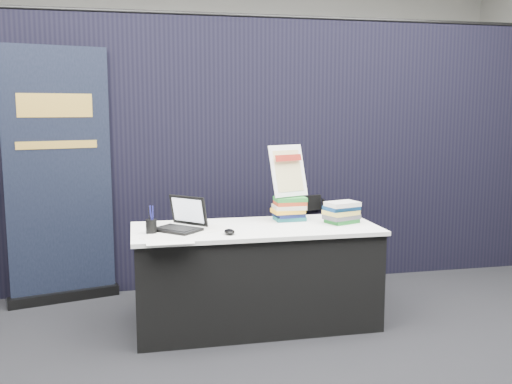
% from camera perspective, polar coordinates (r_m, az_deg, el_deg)
% --- Properties ---
extents(floor, '(8.00, 8.00, 0.00)m').
position_cam_1_polar(floor, '(3.93, 1.71, -15.90)').
color(floor, black).
rests_on(floor, ground).
extents(wall_back, '(8.00, 0.02, 3.50)m').
position_cam_1_polar(wall_back, '(7.53, -5.67, 9.35)').
color(wall_back, '#A7A69E').
rests_on(wall_back, floor).
extents(drape_partition, '(6.00, 0.08, 2.40)m').
position_cam_1_polar(drape_partition, '(5.16, -2.51, 3.76)').
color(drape_partition, black).
rests_on(drape_partition, floor).
extents(display_table, '(1.80, 0.75, 0.75)m').
position_cam_1_polar(display_table, '(4.30, -0.05, -8.37)').
color(display_table, black).
rests_on(display_table, floor).
extents(laptop, '(0.38, 0.43, 0.24)m').
position_cam_1_polar(laptop, '(4.12, -7.96, -3.01)').
color(laptop, black).
rests_on(laptop, display_table).
extents(mouse, '(0.08, 0.12, 0.04)m').
position_cam_1_polar(mouse, '(3.95, -2.68, -3.99)').
color(mouse, black).
rests_on(mouse, display_table).
extents(brochure_left, '(0.31, 0.22, 0.00)m').
position_cam_1_polar(brochure_left, '(3.79, -8.63, -4.86)').
color(brochure_left, white).
rests_on(brochure_left, display_table).
extents(brochure_mid, '(0.40, 0.36, 0.00)m').
position_cam_1_polar(brochure_mid, '(3.92, -8.76, -4.43)').
color(brochure_mid, silver).
rests_on(brochure_mid, display_table).
extents(brochure_right, '(0.36, 0.32, 0.00)m').
position_cam_1_polar(brochure_right, '(4.12, -4.99, -3.74)').
color(brochure_right, silver).
rests_on(brochure_right, display_table).
extents(pen_cup, '(0.10, 0.10, 0.10)m').
position_cam_1_polar(pen_cup, '(4.04, -10.43, -3.40)').
color(pen_cup, black).
rests_on(pen_cup, display_table).
extents(book_stack_tall, '(0.23, 0.18, 0.18)m').
position_cam_1_polar(book_stack_tall, '(4.43, 3.30, -1.68)').
color(book_stack_tall, '#185A5E').
rests_on(book_stack_tall, display_table).
extents(book_stack_short, '(0.27, 0.24, 0.17)m').
position_cam_1_polar(book_stack_short, '(4.37, 8.60, -2.03)').
color(book_stack_short, '#1E732A').
rests_on(book_stack_short, display_table).
extents(info_sign, '(0.32, 0.21, 0.41)m').
position_cam_1_polar(info_sign, '(4.42, 3.23, 2.08)').
color(info_sign, black).
rests_on(info_sign, book_stack_tall).
extents(pullup_banner, '(0.89, 0.32, 2.11)m').
position_cam_1_polar(pullup_banner, '(4.97, -19.03, 0.08)').
color(pullup_banner, black).
rests_on(pullup_banner, floor).
extents(stacking_chair, '(0.47, 0.48, 0.81)m').
position_cam_1_polar(stacking_chair, '(5.21, 5.34, -4.56)').
color(stacking_chair, black).
rests_on(stacking_chair, floor).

